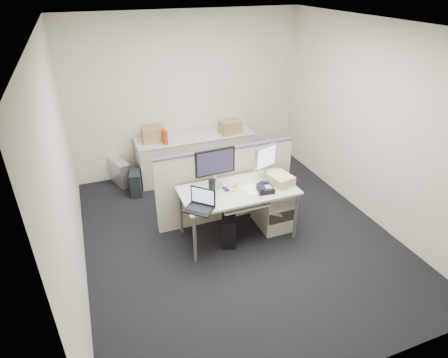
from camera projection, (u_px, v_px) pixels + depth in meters
name	position (u px, v px, depth m)	size (l,w,h in m)	color
floor	(237.00, 235.00, 5.19)	(4.00, 4.50, 0.01)	black
ceiling	(242.00, 26.00, 3.87)	(4.00, 4.50, 0.01)	white
wall_back	(188.00, 95.00, 6.37)	(4.00, 0.02, 2.70)	beige
wall_front	(361.00, 264.00, 2.69)	(4.00, 0.02, 2.70)	beige
wall_left	(63.00, 173.00, 3.90)	(0.02, 4.50, 2.70)	beige
wall_right	(373.00, 124.00, 5.15)	(0.02, 4.50, 2.70)	beige
desk	(238.00, 194.00, 4.86)	(1.50, 0.75, 0.73)	silver
keyboard_tray	(244.00, 204.00, 4.74)	(0.62, 0.32, 0.02)	silver
drawer_pedestal	(272.00, 205.00, 5.24)	(0.40, 0.55, 0.65)	#ACA695
cubicle_partition	(226.00, 185.00, 5.28)	(2.00, 0.06, 1.10)	beige
back_counter	(195.00, 155.00, 6.59)	(2.00, 0.60, 0.72)	#ACA695
monitor_main	(215.00, 168.00, 4.77)	(0.53, 0.21, 0.53)	black
monitor_small	(265.00, 162.00, 5.01)	(0.37, 0.19, 0.46)	#B7B7BC
laptop	(199.00, 202.00, 4.35)	(0.32, 0.24, 0.24)	black
trackball	(264.00, 185.00, 4.89)	(0.14, 0.14, 0.05)	black
desk_phone	(265.00, 190.00, 4.76)	(0.20, 0.17, 0.06)	black
paper_stack	(251.00, 190.00, 4.81)	(0.22, 0.28, 0.01)	white
sticky_pad	(235.00, 190.00, 4.81)	(0.07, 0.07, 0.01)	yellow
travel_mug	(212.00, 187.00, 4.69)	(0.09, 0.09, 0.18)	black
banana	(235.00, 185.00, 4.90)	(0.16, 0.04, 0.04)	yellow
cellphone	(226.00, 189.00, 4.82)	(0.05, 0.10, 0.01)	black
manila_folders	(280.00, 179.00, 4.94)	(0.25, 0.32, 0.12)	#DCBA89
keyboard	(246.00, 200.00, 4.77)	(0.46, 0.16, 0.03)	black
pc_tower_desk	(229.00, 227.00, 4.99)	(0.18, 0.45, 0.42)	black
pc_tower_spare_dark	(136.00, 182.00, 6.09)	(0.17, 0.43, 0.40)	black
pc_tower_spare_silver	(120.00, 173.00, 6.33)	(0.18, 0.46, 0.43)	#B7B7BC
cardboard_box_left	(153.00, 134.00, 6.13)	(0.36, 0.27, 0.27)	#9A804D
cardboard_box_right	(230.00, 127.00, 6.44)	(0.34, 0.26, 0.25)	#9A804D
red_binder	(164.00, 136.00, 6.09)	(0.07, 0.28, 0.26)	#A72C12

